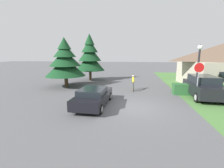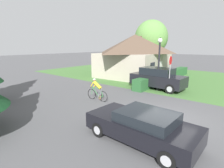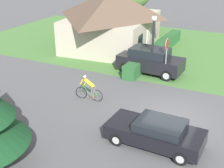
% 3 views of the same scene
% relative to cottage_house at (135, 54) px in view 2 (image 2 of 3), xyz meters
% --- Properties ---
extents(ground_plane, '(140.00, 140.00, 0.00)m').
position_rel_cottage_house_xyz_m(ground_plane, '(-10.46, -8.72, -2.62)').
color(ground_plane, '#515154').
extents(grass_verge_right, '(16.00, 36.00, 0.01)m').
position_rel_cottage_house_xyz_m(grass_verge_right, '(1.55, -4.72, -2.62)').
color(grass_verge_right, '#477538').
rests_on(grass_verge_right, ground).
extents(cottage_house, '(10.15, 8.09, 5.05)m').
position_rel_cottage_house_xyz_m(cottage_house, '(0.00, 0.00, 0.00)').
color(cottage_house, '#B2A893').
rests_on(cottage_house, ground).
extents(hedge_row, '(11.77, 0.90, 0.98)m').
position_rel_cottage_house_xyz_m(hedge_row, '(-0.98, -4.59, -2.14)').
color(hedge_row, '#285B2D').
rests_on(hedge_row, ground).
extents(sedan_left_lane, '(2.01, 4.43, 1.28)m').
position_rel_cottage_house_xyz_m(sedan_left_lane, '(-13.19, -8.77, -1.97)').
color(sedan_left_lane, black).
rests_on(sedan_left_lane, ground).
extents(cyclist, '(0.44, 1.79, 1.53)m').
position_rel_cottage_house_xyz_m(cyclist, '(-10.49, -3.69, -1.89)').
color(cyclist, black).
rests_on(cyclist, ground).
extents(parked_suv_right, '(2.19, 4.71, 1.85)m').
position_rel_cottage_house_xyz_m(parked_suv_right, '(-4.73, -5.40, -1.70)').
color(parked_suv_right, black).
rests_on(parked_suv_right, ground).
extents(stop_sign, '(0.75, 0.08, 2.99)m').
position_rel_cottage_house_xyz_m(stop_sign, '(-5.73, -6.83, -0.50)').
color(stop_sign, gray).
rests_on(stop_sign, ground).
extents(street_lamp, '(0.37, 0.37, 4.37)m').
position_rel_cottage_house_xyz_m(street_lamp, '(-5.39, -5.74, 0.25)').
color(street_lamp, black).
rests_on(street_lamp, ground).
extents(deciduous_tree_right, '(4.88, 4.88, 7.43)m').
position_rel_cottage_house_xyz_m(deciduous_tree_right, '(5.70, 0.81, 2.24)').
color(deciduous_tree_right, '#4C3823').
rests_on(deciduous_tree_right, ground).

